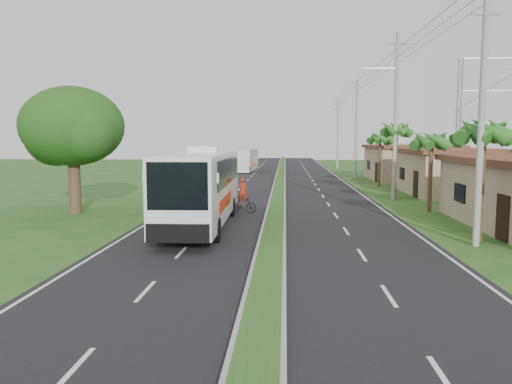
{
  "coord_description": "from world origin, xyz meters",
  "views": [
    {
      "loc": [
        0.55,
        -18.94,
        4.43
      ],
      "look_at": [
        -0.91,
        5.87,
        1.8
      ],
      "focal_mm": 35.0,
      "sensor_mm": 36.0,
      "label": 1
    }
  ],
  "objects": [
    {
      "name": "utility_pole_d",
      "position": [
        8.5,
        58.0,
        5.42
      ],
      "size": [
        1.6,
        0.28,
        10.5
      ],
      "color": "gray",
      "rests_on": "ground"
    },
    {
      "name": "lane_edge_left",
      "position": [
        -6.7,
        20.0,
        0.0
      ],
      "size": [
        0.12,
        160.0,
        0.01
      ],
      "primitive_type": "cube",
      "color": "silver",
      "rests_on": "ground"
    },
    {
      "name": "coach_bus_main",
      "position": [
        -3.66,
        6.07,
        2.24
      ],
      "size": [
        2.85,
        12.63,
        4.07
      ],
      "rotation": [
        0.0,
        0.0,
        0.02
      ],
      "color": "white",
      "rests_on": "ground"
    },
    {
      "name": "palm_verge_a",
      "position": [
        9.0,
        3.0,
        4.74
      ],
      "size": [
        2.4,
        2.4,
        5.45
      ],
      "color": "#473321",
      "rests_on": "ground"
    },
    {
      "name": "palm_verge_c",
      "position": [
        8.8,
        19.0,
        5.12
      ],
      "size": [
        2.4,
        2.4,
        5.85
      ],
      "color": "#473321",
      "rests_on": "ground"
    },
    {
      "name": "ground",
      "position": [
        0.0,
        0.0,
        0.0
      ],
      "size": [
        180.0,
        180.0,
        0.0
      ],
      "primitive_type": "plane",
      "color": "#204D1C",
      "rests_on": "ground"
    },
    {
      "name": "median_strip",
      "position": [
        0.0,
        20.0,
        0.1
      ],
      "size": [
        1.2,
        160.0,
        0.18
      ],
      "color": "gray",
      "rests_on": "ground"
    },
    {
      "name": "utility_pole_c",
      "position": [
        8.5,
        38.0,
        5.67
      ],
      "size": [
        1.6,
        0.28,
        11.0
      ],
      "color": "gray",
      "rests_on": "ground"
    },
    {
      "name": "shop_far",
      "position": [
        14.0,
        36.0,
        1.93
      ],
      "size": [
        8.6,
        11.6,
        3.82
      ],
      "color": "tan",
      "rests_on": "ground"
    },
    {
      "name": "shop_mid",
      "position": [
        14.0,
        22.0,
        1.86
      ],
      "size": [
        7.6,
        10.6,
        3.67
      ],
      "color": "tan",
      "rests_on": "ground"
    },
    {
      "name": "palm_verge_b",
      "position": [
        9.4,
        12.0,
        4.36
      ],
      "size": [
        2.4,
        2.4,
        5.05
      ],
      "color": "#473321",
      "rests_on": "ground"
    },
    {
      "name": "motorcyclist",
      "position": [
        -2.0,
        10.67,
        0.77
      ],
      "size": [
        1.67,
        0.55,
        2.16
      ],
      "rotation": [
        0.0,
        0.0,
        -0.05
      ],
      "color": "black",
      "rests_on": "ground"
    },
    {
      "name": "road_asphalt",
      "position": [
        0.0,
        20.0,
        0.01
      ],
      "size": [
        14.0,
        160.0,
        0.02
      ],
      "primitive_type": "cube",
      "color": "black",
      "rests_on": "ground"
    },
    {
      "name": "utility_pole_b",
      "position": [
        8.47,
        18.0,
        6.26
      ],
      "size": [
        3.2,
        0.28,
        12.0
      ],
      "color": "gray",
      "rests_on": "ground"
    },
    {
      "name": "utility_pole_a",
      "position": [
        8.5,
        2.0,
        5.67
      ],
      "size": [
        1.6,
        0.28,
        11.0
      ],
      "color": "gray",
      "rests_on": "ground"
    },
    {
      "name": "coach_bus_far",
      "position": [
        -4.91,
        50.09,
        1.77
      ],
      "size": [
        2.9,
        10.8,
        3.11
      ],
      "rotation": [
        0.0,
        0.0,
        -0.05
      ],
      "color": "silver",
      "rests_on": "ground"
    },
    {
      "name": "palm_verge_d",
      "position": [
        9.3,
        28.0,
        4.55
      ],
      "size": [
        2.4,
        2.4,
        5.25
      ],
      "color": "#473321",
      "rests_on": "ground"
    },
    {
      "name": "shade_tree",
      "position": [
        -12.11,
        10.02,
        5.03
      ],
      "size": [
        6.3,
        6.0,
        7.54
      ],
      "color": "#473321",
      "rests_on": "ground"
    },
    {
      "name": "lane_edge_right",
      "position": [
        6.7,
        20.0,
        0.0
      ],
      "size": [
        0.12,
        160.0,
        0.01
      ],
      "primitive_type": "cube",
      "color": "silver",
      "rests_on": "ground"
    }
  ]
}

